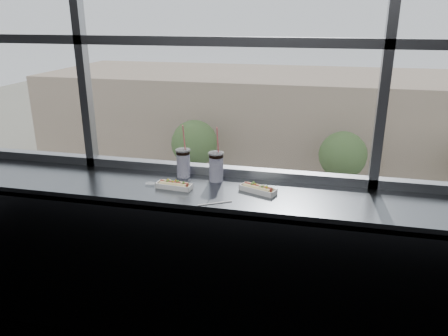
% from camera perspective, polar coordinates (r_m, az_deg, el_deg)
% --- Properties ---
extents(wall_back_lower, '(6.00, 0.00, 6.00)m').
position_cam_1_polar(wall_back_lower, '(3.29, -0.13, -9.88)').
color(wall_back_lower, black).
rests_on(wall_back_lower, ground).
extents(counter, '(6.00, 0.55, 0.06)m').
position_cam_1_polar(counter, '(2.82, -1.41, -3.34)').
color(counter, slate).
rests_on(counter, ground).
extents(counter_fascia, '(6.00, 0.04, 1.04)m').
position_cam_1_polar(counter_fascia, '(2.86, -2.63, -14.97)').
color(counter_fascia, slate).
rests_on(counter_fascia, ground).
extents(hotdog_tray_left, '(0.24, 0.10, 0.06)m').
position_cam_1_polar(hotdog_tray_left, '(2.83, -6.54, -2.22)').
color(hotdog_tray_left, white).
rests_on(hotdog_tray_left, counter).
extents(hotdog_tray_right, '(0.25, 0.16, 0.06)m').
position_cam_1_polar(hotdog_tray_right, '(2.76, 4.46, -2.71)').
color(hotdog_tray_right, white).
rests_on(hotdog_tray_right, counter).
extents(soda_cup_left, '(0.10, 0.10, 0.37)m').
position_cam_1_polar(soda_cup_left, '(3.00, -5.34, 0.84)').
color(soda_cup_left, white).
rests_on(soda_cup_left, counter).
extents(soda_cup_right, '(0.10, 0.10, 0.38)m').
position_cam_1_polar(soda_cup_right, '(2.92, -1.03, 0.38)').
color(soda_cup_right, white).
rests_on(soda_cup_right, counter).
extents(loose_straw, '(0.19, 0.11, 0.01)m').
position_cam_1_polar(loose_straw, '(2.60, -1.20, -4.61)').
color(loose_straw, white).
rests_on(loose_straw, counter).
extents(wrapper, '(0.08, 0.06, 0.02)m').
position_cam_1_polar(wrapper, '(2.92, -9.60, -1.99)').
color(wrapper, silver).
rests_on(wrapper, counter).
extents(plaza_ground, '(120.00, 120.00, 0.00)m').
position_cam_1_polar(plaza_ground, '(48.13, 11.77, 3.21)').
color(plaza_ground, gray).
rests_on(plaza_ground, ground).
extents(street_asphalt, '(80.00, 10.00, 0.06)m').
position_cam_1_polar(street_asphalt, '(26.31, 10.03, -10.77)').
color(street_asphalt, black).
rests_on(street_asphalt, plaza_ground).
extents(far_sidewalk, '(80.00, 6.00, 0.04)m').
position_cam_1_polar(far_sidewalk, '(33.49, 10.88, -3.98)').
color(far_sidewalk, gray).
rests_on(far_sidewalk, plaza_ground).
extents(far_building, '(50.00, 14.00, 8.00)m').
position_cam_1_polar(far_building, '(41.81, 11.89, 6.42)').
color(far_building, tan).
rests_on(far_building, plaza_ground).
extents(car_far_b, '(2.79, 6.05, 1.97)m').
position_cam_1_polar(car_far_b, '(29.41, 10.98, -5.21)').
color(car_far_b, maroon).
rests_on(car_far_b, street_asphalt).
extents(car_near_d, '(3.36, 6.75, 2.17)m').
position_cam_1_polar(car_near_d, '(22.77, 23.18, -14.14)').
color(car_near_d, silver).
rests_on(car_near_d, street_asphalt).
extents(car_near_b, '(3.07, 5.90, 1.88)m').
position_cam_1_polar(car_near_b, '(23.50, -6.81, -11.83)').
color(car_near_b, black).
rests_on(car_near_b, street_asphalt).
extents(car_near_a, '(2.85, 6.19, 2.02)m').
position_cam_1_polar(car_near_a, '(26.11, -20.25, -9.42)').
color(car_near_a, silver).
rests_on(car_near_a, street_asphalt).
extents(car_far_a, '(3.11, 5.95, 1.89)m').
position_cam_1_polar(car_far_a, '(30.77, -5.12, -3.85)').
color(car_far_a, black).
rests_on(car_far_a, street_asphalt).
extents(pedestrian_c, '(0.74, 0.99, 2.23)m').
position_cam_1_polar(pedestrian_c, '(32.43, 21.00, -3.61)').
color(pedestrian_c, '#66605B').
rests_on(pedestrian_c, far_sidewalk).
extents(pedestrian_a, '(0.64, 0.86, 1.93)m').
position_cam_1_polar(pedestrian_a, '(34.96, -1.68, -0.86)').
color(pedestrian_a, '#66605B').
rests_on(pedestrian_a, far_sidewalk).
extents(pedestrian_b, '(0.85, 0.63, 1.90)m').
position_cam_1_polar(pedestrian_b, '(33.90, 12.10, -2.00)').
color(pedestrian_b, '#66605B').
rests_on(pedestrian_b, far_sidewalk).
extents(tree_left, '(3.58, 3.58, 5.59)m').
position_cam_1_polar(tree_left, '(33.55, -3.87, 3.23)').
color(tree_left, '#47382B').
rests_on(tree_left, far_sidewalk).
extents(tree_center, '(3.43, 3.43, 5.36)m').
position_cam_1_polar(tree_center, '(32.27, 15.25, 1.62)').
color(tree_center, '#47382B').
rests_on(tree_center, far_sidewalk).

